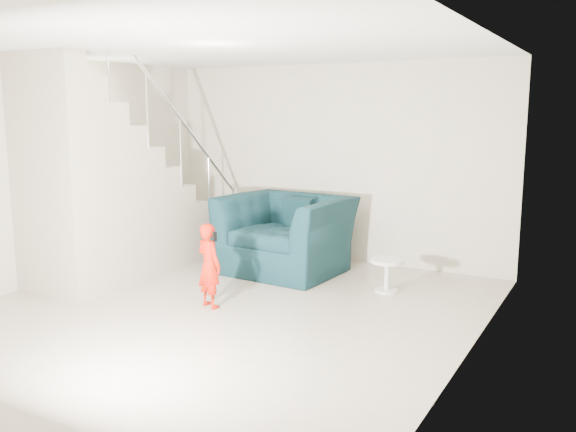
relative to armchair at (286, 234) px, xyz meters
The scene contains 12 objects.
floor 1.88m from the armchair, 83.01° to the right, with size 5.50×5.50×0.00m, color gray.
ceiling 2.86m from the armchair, 83.01° to the right, with size 5.50×5.50×0.00m, color silver.
back_wall 1.30m from the armchair, 76.89° to the left, with size 5.00×5.00×0.00m, color #B1AB90.
left_wall 3.03m from the armchair, 141.68° to the right, with size 5.50×5.50×0.00m, color #B1AB90.
right_wall 3.37m from the armchair, 33.51° to the right, with size 5.50×5.50×0.00m, color #B1AB90.
armchair is the anchor object (origin of this frame).
toddler 1.68m from the armchair, 89.35° to the right, with size 0.33×0.22×0.91m, color #9A1B04.
side_table 1.51m from the armchair, ahead, with size 0.39×0.39×0.39m.
staircase 2.22m from the armchair, 144.89° to the right, with size 1.02×3.03×3.62m.
cushion 0.36m from the armchair, 77.30° to the left, with size 0.42×0.12×0.40m, color black.
throw 0.66m from the armchair, behind, with size 0.05×0.52×0.59m, color black.
phone 1.77m from the armchair, 85.35° to the right, with size 0.02×0.05×0.10m, color black.
Camera 1 is at (3.56, -4.93, 2.06)m, focal length 38.00 mm.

